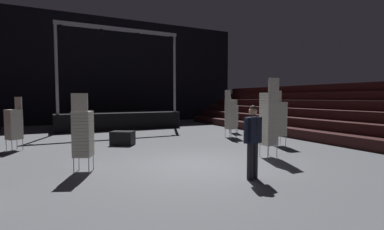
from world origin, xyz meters
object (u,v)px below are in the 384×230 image
at_px(chair_stack_front_left, 279,118).
at_px(chair_stack_front_right, 269,118).
at_px(chair_stack_mid_left, 83,133).
at_px(chair_stack_rear_left, 14,124).
at_px(chair_stack_mid_right, 231,114).
at_px(stage_riser, 118,118).
at_px(chair_stack_rear_right, 233,115).
at_px(man_with_tie, 253,137).
at_px(equipment_road_case, 123,138).

relative_size(chair_stack_front_left, chair_stack_front_right, 0.87).
relative_size(chair_stack_mid_left, chair_stack_rear_left, 1.04).
height_order(chair_stack_front_left, chair_stack_mid_right, chair_stack_mid_right).
bearing_deg(chair_stack_rear_left, stage_riser, -75.30).
bearing_deg(chair_stack_rear_right, chair_stack_mid_right, -16.96).
distance_m(stage_riser, chair_stack_rear_right, 7.29).
bearing_deg(chair_stack_mid_right, man_with_tie, -31.54).
bearing_deg(stage_riser, chair_stack_mid_left, -106.37).
bearing_deg(man_with_tie, chair_stack_rear_right, -136.50).
relative_size(man_with_tie, chair_stack_rear_left, 0.90).
height_order(chair_stack_front_left, chair_stack_mid_left, chair_stack_front_left).
xyz_separation_m(chair_stack_front_right, chair_stack_rear_left, (-7.55, 5.10, -0.29)).
bearing_deg(chair_stack_rear_left, chair_stack_mid_left, 170.54).
bearing_deg(chair_stack_mid_right, chair_stack_front_right, -20.42).
relative_size(chair_stack_front_left, chair_stack_rear_right, 1.13).
bearing_deg(chair_stack_mid_left, equipment_road_case, 87.37).
xyz_separation_m(chair_stack_front_right, chair_stack_mid_right, (1.50, 4.36, -0.13)).
xyz_separation_m(stage_riser, chair_stack_mid_right, (4.12, -6.43, 0.53)).
xyz_separation_m(chair_stack_mid_right, chair_stack_rear_left, (-9.05, 0.74, -0.17)).
xyz_separation_m(chair_stack_front_right, chair_stack_mid_left, (-5.55, 0.81, -0.25)).
bearing_deg(chair_stack_rear_right, stage_riser, -112.14).
xyz_separation_m(stage_riser, chair_stack_front_left, (4.47, -9.32, 0.48)).
xyz_separation_m(stage_riser, chair_stack_mid_left, (-2.93, -9.98, 0.40)).
xyz_separation_m(stage_riser, equipment_road_case, (-1.10, -6.27, -0.35)).
bearing_deg(man_with_tie, chair_stack_rear_left, -65.48).
xyz_separation_m(chair_stack_mid_left, chair_stack_rear_right, (8.15, 4.91, -0.04)).
bearing_deg(equipment_road_case, chair_stack_mid_right, -1.82).
bearing_deg(equipment_road_case, chair_stack_front_right, -50.62).
bearing_deg(chair_stack_front_left, stage_riser, -54.39).
bearing_deg(chair_stack_front_right, chair_stack_front_left, 38.37).
height_order(man_with_tie, chair_stack_mid_left, chair_stack_mid_left).
distance_m(chair_stack_front_left, chair_stack_front_right, 2.37).
height_order(stage_riser, chair_stack_front_right, stage_riser).
bearing_deg(stage_riser, man_with_tie, -87.25).
height_order(chair_stack_front_left, chair_stack_rear_left, chair_stack_front_left).
relative_size(stage_riser, chair_stack_mid_left, 3.59).
height_order(stage_riser, equipment_road_case, stage_riser).
distance_m(stage_riser, man_with_tie, 12.51).
distance_m(stage_riser, equipment_road_case, 6.37).
height_order(man_with_tie, chair_stack_front_right, chair_stack_front_right).
bearing_deg(chair_stack_front_left, chair_stack_mid_right, -73.08).
relative_size(chair_stack_mid_left, chair_stack_mid_right, 0.89).
relative_size(man_with_tie, chair_stack_mid_left, 0.86).
xyz_separation_m(stage_riser, man_with_tie, (0.60, -12.49, 0.37)).
bearing_deg(chair_stack_mid_left, chair_stack_mid_right, 50.36).
bearing_deg(equipment_road_case, man_with_tie, -74.75).
distance_m(chair_stack_rear_right, equipment_road_case, 6.47).
relative_size(chair_stack_rear_left, equipment_road_case, 2.18).
distance_m(man_with_tie, chair_stack_front_right, 2.65).
relative_size(man_with_tie, chair_stack_front_right, 0.69).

